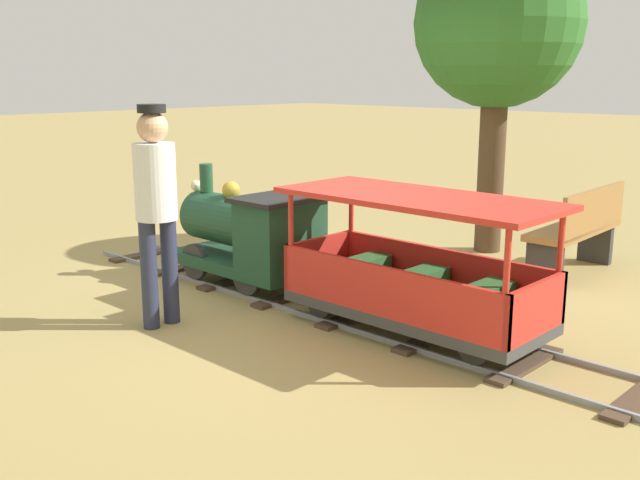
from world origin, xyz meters
TOP-DOWN VIEW (x-y plane):
  - ground_plane at (0.00, 0.00)m, footprint 60.00×60.00m
  - track at (0.00, 0.25)m, footprint 0.78×5.70m
  - locomotive at (0.00, 1.10)m, footprint 0.74×1.45m
  - passenger_car at (0.00, -0.65)m, footprint 0.84×2.00m
  - conductor_person at (-1.12, 0.83)m, footprint 0.30×0.30m
  - park_bench at (2.34, -0.78)m, footprint 1.31×0.44m
  - oak_tree_far at (2.62, 0.32)m, footprint 1.69×1.69m

SIDE VIEW (x-z plane):
  - ground_plane at x=0.00m, z-range 0.00..0.00m
  - track at x=0.00m, z-range 0.00..0.04m
  - park_bench at x=2.34m, z-range 0.01..0.83m
  - passenger_car at x=0.00m, z-range -0.06..0.91m
  - locomotive at x=0.00m, z-range -0.02..0.98m
  - conductor_person at x=-1.12m, z-range 0.15..1.77m
  - oak_tree_far at x=2.62m, z-range 0.70..3.87m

